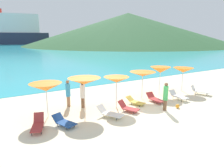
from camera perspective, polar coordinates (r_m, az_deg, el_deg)
The scene contains 22 objects.
ground_plane at distance 21.05m, azimuth -6.52°, elevation -0.17°, with size 50.00×100.00×0.30m, color beige.
ocean_water at distance 237.56m, azimuth -29.09°, elevation 10.58°, with size 650.00×440.00×0.02m, color #2DADBC.
headland_hill at distance 134.26m, azimuth 4.66°, elevation 15.66°, with size 131.50×131.50×20.45m, color #2D5B33.
umbrella_0 at distance 12.25m, azimuth -18.76°, elevation -0.88°, with size 2.05×2.05×2.13m.
umbrella_1 at distance 12.33m, azimuth -8.07°, elevation 0.83°, with size 2.29×2.29×2.31m.
umbrella_2 at distance 13.30m, azimuth 1.30°, elevation 1.25°, with size 1.78×1.78×2.16m.
umbrella_3 at distance 15.37m, azimuth 8.93°, elevation 2.88°, with size 2.07×2.07×2.18m.
umbrella_4 at distance 17.07m, azimuth 13.94°, elevation 4.03°, with size 1.88×1.88×2.35m.
umbrella_5 at distance 18.62m, azimuth 20.06°, elevation 3.82°, with size 1.80×1.80×2.14m.
lounge_chair_0 at distance 12.07m, azimuth -0.70°, elevation -8.38°, with size 1.33×1.78×0.65m.
lounge_chair_1 at distance 18.41m, azimuth 24.22°, elevation -1.76°, with size 1.15×1.63×0.70m.
lounge_chair_2 at distance 12.99m, azimuth 4.65°, elevation -6.80°, with size 1.11×1.50×0.67m.
lounge_chair_3 at distance 11.23m, azimuth -13.89°, elevation -10.60°, with size 1.13×1.54×0.58m.
lounge_chair_4 at distance 15.22m, azimuth 12.38°, elevation -4.14°, with size 0.77×1.72×0.56m.
lounge_chair_5 at distance 14.36m, azimuth 6.80°, elevation -5.05°, with size 0.90×1.54×0.50m.
lounge_chair_6 at distance 16.22m, azimuth 18.71°, elevation -3.24°, with size 0.65×1.54×0.65m.
lounge_chair_7 at distance 11.20m, azimuth -20.86°, elevation -10.88°, with size 0.98×1.61×0.73m.
beachgoer_0 at distance 13.55m, azimuth -8.60°, elevation -2.84°, with size 0.32×0.32×1.86m.
beachgoer_1 at distance 14.03m, azimuth -12.71°, elevation -2.39°, with size 0.32×0.32×1.89m.
beachgoer_2 at distance 13.36m, azimuth 15.36°, elevation -3.29°, with size 0.32×0.32×1.91m.
beach_ball at distance 14.32m, azimuth 18.57°, elevation -6.13°, with size 0.28×0.28×0.28m, color orange.
cruise_ship at distance 161.73m, azimuth -27.18°, elevation 13.61°, with size 50.37×17.52×24.33m.
Camera 1 is at (-8.28, -8.72, 4.74)m, focal length 31.33 mm.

